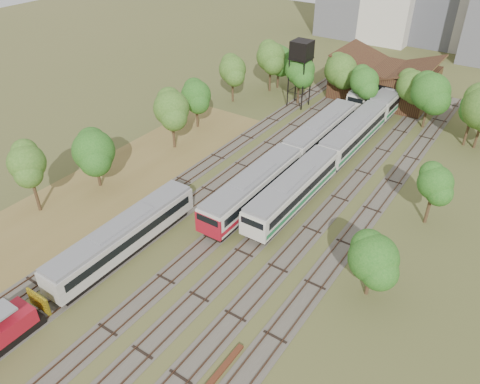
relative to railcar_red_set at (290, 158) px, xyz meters
The scene contains 13 objects.
ground 27.18m from the railcar_red_set, 85.77° to the right, with size 240.00×240.00×0.00m, color #475123.
dry_grass_patch 24.95m from the railcar_red_set, 130.07° to the right, with size 14.00×60.00×0.04m, color brown.
tracks 3.19m from the railcar_red_set, 56.61° to the right, with size 24.60×80.00×0.19m.
railcar_red_set is the anchor object (origin of this frame).
railcar_green_set 11.62m from the railcar_red_set, 69.87° to the left, with size 3.20×52.08×3.97m.
railcar_rear 28.92m from the railcar_red_set, 90.00° to the left, with size 3.03×16.08×3.75m.
old_grey_coach 23.79m from the railcar_red_set, 104.61° to the right, with size 2.94×18.00×3.63m.
water_tower 23.02m from the railcar_red_set, 115.44° to the left, with size 3.12×3.12×10.79m.
rail_pile_far 31.58m from the railcar_red_set, 71.12° to the right, with size 0.46×7.32×0.24m, color #5C2D1A.
maintenance_shed 30.98m from the railcar_red_set, 88.15° to the left, with size 16.45×11.55×7.58m.
tree_band_left 19.73m from the railcar_red_set, 159.63° to the right, with size 8.36×67.07×8.97m.
tree_band_far 23.63m from the railcar_red_set, 78.92° to the left, with size 42.66×11.19×9.15m.
tree_band_right 17.15m from the railcar_red_set, ahead, with size 5.37×39.44×7.05m.
Camera 1 is at (21.94, -19.53, 31.40)m, focal length 35.00 mm.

